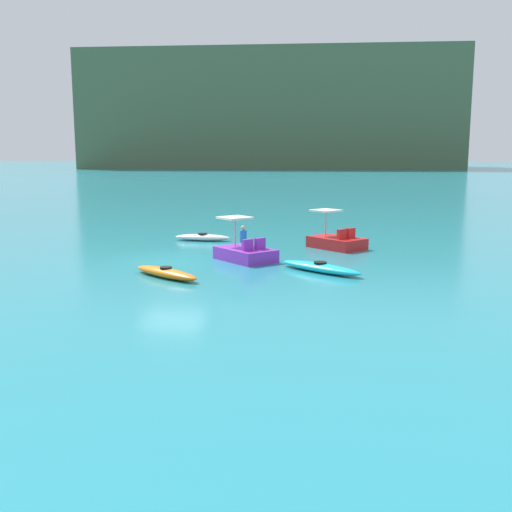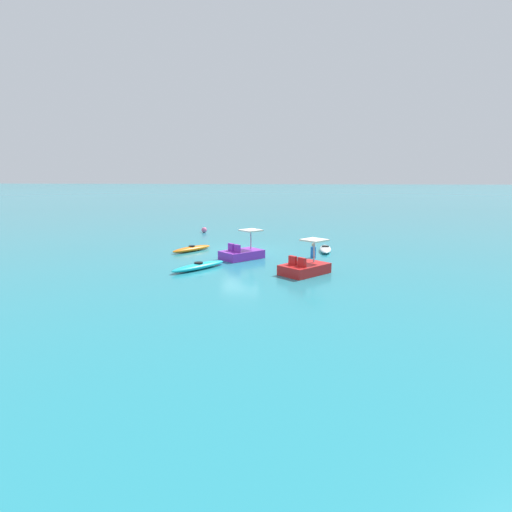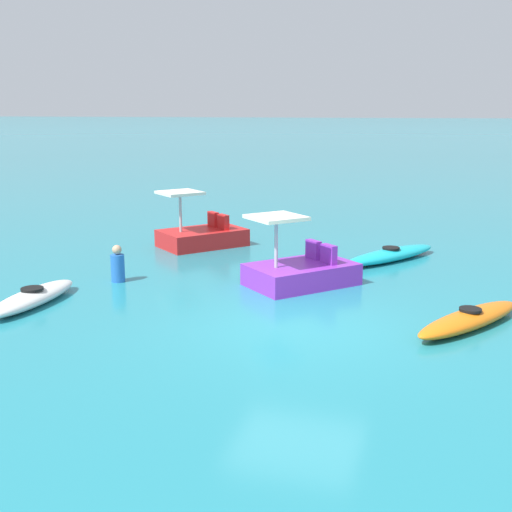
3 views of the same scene
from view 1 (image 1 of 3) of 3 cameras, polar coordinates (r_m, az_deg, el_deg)
The scene contains 8 objects.
ground_plane at distance 23.58m, azimuth -8.10°, elevation -0.46°, with size 600.00×600.00×0.00m, color teal.
headland_cliff at distance 189.07m, azimuth 1.61°, elevation 13.43°, with size 105.99×54.02×32.52m, color #4C6042.
kayak_cyan at distance 21.24m, azimuth 6.19°, elevation -1.11°, with size 3.31×2.49×0.37m.
kayak_orange at distance 20.42m, azimuth -8.65°, elevation -1.60°, with size 2.98×2.19×0.37m.
kayak_white at distance 28.90m, azimuth -5.16°, elevation 1.80°, with size 2.74×0.75×0.37m.
pedal_boat_red at distance 26.65m, azimuth 7.73°, elevation 1.45°, with size 2.81×2.68×1.68m.
pedal_boat_purple at distance 23.36m, azimuth -1.05°, elevation 0.37°, with size 2.79×2.71×1.68m.
person_near_shore at distance 27.60m, azimuth -1.23°, elevation 1.93°, with size 0.42×0.42×0.88m.
Camera 1 is at (7.78, -21.87, 4.15)m, focal length 41.60 mm.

